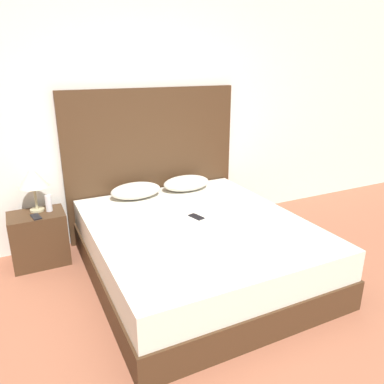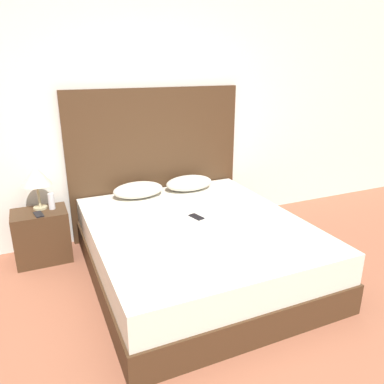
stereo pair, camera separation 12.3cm
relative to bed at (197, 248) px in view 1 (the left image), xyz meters
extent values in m
plane|color=#9E5B42|center=(-0.13, -1.25, -0.26)|extent=(16.00, 16.00, 0.00)
cube|color=white|center=(-0.13, 1.16, 1.09)|extent=(10.00, 0.06, 2.70)
cube|color=#422B19|center=(0.00, 0.00, -0.13)|extent=(1.84, 2.12, 0.26)
cube|color=silver|center=(0.00, 0.00, 0.13)|extent=(1.81, 2.08, 0.26)
cube|color=#422B19|center=(0.00, 1.09, 0.55)|extent=(1.93, 0.05, 1.61)
ellipsoid|color=silver|center=(-0.29, 0.85, 0.34)|extent=(0.53, 0.33, 0.16)
ellipsoid|color=silver|center=(0.29, 0.85, 0.34)|extent=(0.53, 0.33, 0.16)
cube|color=black|center=(0.04, 0.10, 0.27)|extent=(0.11, 0.16, 0.01)
cube|color=#422B19|center=(-1.28, 0.85, 0.00)|extent=(0.51, 0.36, 0.51)
cylinder|color=tan|center=(-1.26, 0.92, 0.27)|extent=(0.13, 0.13, 0.02)
cylinder|color=tan|center=(-1.26, 0.92, 0.39)|extent=(0.02, 0.02, 0.22)
cone|color=beige|center=(-1.26, 0.92, 0.59)|extent=(0.28, 0.28, 0.19)
cube|color=black|center=(-1.28, 0.76, 0.26)|extent=(0.10, 0.16, 0.01)
cylinder|color=silver|center=(-1.15, 0.87, 0.34)|extent=(0.06, 0.06, 0.16)
camera|label=1|loc=(-1.38, -2.72, 1.61)|focal=35.00mm
camera|label=2|loc=(-1.27, -2.77, 1.61)|focal=35.00mm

